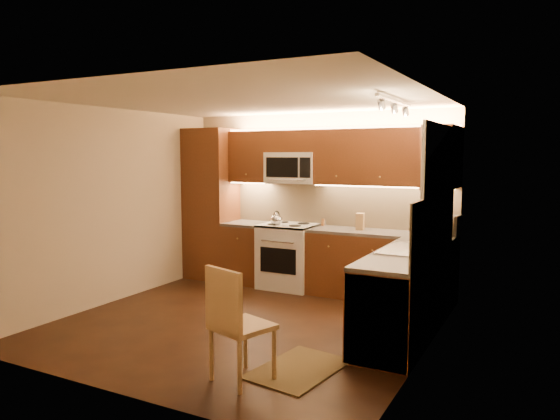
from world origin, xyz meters
The scene contains 37 objects.
floor centered at (0.00, 0.00, 0.00)m, with size 4.00×4.00×0.01m, color black.
ceiling centered at (0.00, 0.00, 2.50)m, with size 4.00×4.00×0.01m, color beige.
wall_back centered at (0.00, 2.00, 1.25)m, with size 4.00×0.01×2.50m, color tan.
wall_front centered at (0.00, -2.00, 1.25)m, with size 4.00×0.01×2.50m, color tan.
wall_left centered at (-2.00, 0.00, 1.25)m, with size 0.01×4.00×2.50m, color tan.
wall_right centered at (2.00, 0.00, 1.25)m, with size 0.01×4.00×2.50m, color tan.
pantry centered at (-1.65, 1.70, 1.15)m, with size 0.70×0.60×2.30m, color #48280F.
base_cab_back_left centered at (-0.99, 1.70, 0.43)m, with size 0.62×0.60×0.86m, color #48280F.
counter_back_left centered at (-0.99, 1.70, 0.88)m, with size 0.62×0.60×0.04m, color #363331.
base_cab_back_right centered at (1.04, 1.70, 0.43)m, with size 1.92×0.60×0.86m, color #48280F.
counter_back_right centered at (1.04, 1.70, 0.88)m, with size 1.92×0.60×0.04m, color #363331.
base_cab_right centered at (1.70, 0.40, 0.43)m, with size 0.60×2.00×0.86m, color #48280F.
counter_right centered at (1.70, 0.40, 0.88)m, with size 0.60×2.00×0.04m, color #363331.
dishwasher centered at (1.70, -0.30, 0.43)m, with size 0.58×0.60×0.84m, color silver.
backsplash_back centered at (0.35, 1.99, 1.20)m, with size 3.30×0.02×0.60m, color tan.
backsplash_right centered at (1.99, 0.40, 1.20)m, with size 0.02×2.00×0.60m, color tan.
upper_cab_back_left centered at (-0.99, 1.82, 1.88)m, with size 0.62×0.35×0.75m, color #48280F.
upper_cab_back_right centered at (1.04, 1.82, 1.88)m, with size 1.92×0.35×0.75m, color #48280F.
upper_cab_bridge centered at (-0.30, 1.82, 2.09)m, with size 0.76×0.35×0.31m, color #48280F.
upper_cab_right_corner centered at (1.82, 1.40, 1.88)m, with size 0.35×0.50×0.75m, color #48280F.
stove centered at (-0.30, 1.68, 0.46)m, with size 0.76×0.65×0.92m, color silver, non-canonical shape.
microwave centered at (-0.30, 1.81, 1.72)m, with size 0.76×0.38×0.44m, color silver, non-canonical shape.
window_frame centered at (1.99, 0.55, 1.60)m, with size 0.03×1.44×1.24m, color silver.
window_blinds centered at (1.97, 0.55, 1.60)m, with size 0.02×1.36×1.16m, color silver.
sink centered at (1.70, 0.55, 0.98)m, with size 0.52×0.86×0.15m, color silver, non-canonical shape.
faucet centered at (1.88, 0.55, 1.05)m, with size 0.20×0.04×0.30m, color silver, non-canonical shape.
track_light_bar centered at (1.55, 0.40, 2.46)m, with size 0.04×1.20×0.03m, color silver.
kettle centered at (-0.41, 1.51, 1.02)m, with size 0.18×0.18×0.20m, color silver, non-canonical shape.
toaster_oven centered at (1.79, 1.76, 1.03)m, with size 0.44×0.33×0.26m, color silver.
knife_block centered at (0.74, 1.76, 1.01)m, with size 0.10×0.16×0.22m, color olive.
spice_jar_a centered at (0.14, 1.94, 0.94)m, with size 0.04×0.04×0.09m, color silver.
spice_jar_b centered at (0.14, 1.89, 0.95)m, with size 0.04×0.04×0.10m, color brown.
spice_jar_c centered at (0.14, 1.94, 0.95)m, with size 0.04×0.04×0.09m, color silver.
spice_jar_d centered at (0.70, 1.91, 0.95)m, with size 0.04×0.04×0.10m, color olive.
soap_bottle centered at (1.82, 1.34, 0.99)m, with size 0.08×0.08×0.18m, color silver.
rug centered at (1.10, -0.90, 0.01)m, with size 0.62×0.93×0.01m, color black.
dining_chair centered at (0.77, -1.32, 0.50)m, with size 0.44×0.44×0.99m, color olive, non-canonical shape.
Camera 1 is at (3.05, -4.97, 1.91)m, focal length 33.76 mm.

